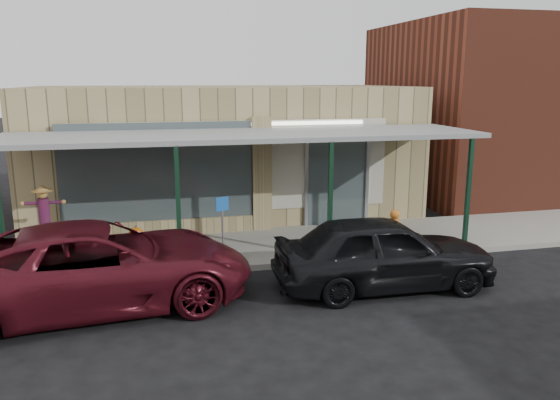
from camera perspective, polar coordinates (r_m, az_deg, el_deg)
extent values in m
plane|color=black|center=(11.21, -0.30, -10.79)|extent=(120.00, 120.00, 0.00)
cube|color=gray|center=(14.50, -3.47, -5.00)|extent=(40.00, 3.20, 0.15)
cube|color=tan|center=(18.53, -5.97, 5.22)|extent=(12.00, 6.00, 4.20)
cube|color=#445153|center=(15.30, -12.65, 2.68)|extent=(5.20, 0.06, 2.80)
cube|color=#445153|center=(16.37, 5.92, 2.14)|extent=(1.80, 0.06, 2.80)
cube|color=tan|center=(15.67, -1.95, 2.47)|extent=(0.55, 0.30, 3.40)
cube|color=tan|center=(15.68, -12.38, -2.87)|extent=(5.20, 0.30, 0.50)
cube|color=#AEAB9A|center=(15.57, -4.54, 3.49)|extent=(9.00, 0.02, 2.60)
cube|color=white|center=(15.40, -4.60, 7.89)|extent=(7.50, 0.03, 0.10)
cube|color=slate|center=(13.89, -3.63, 6.78)|extent=(12.00, 3.00, 0.12)
cube|color=black|center=(12.93, -27.17, -1.78)|extent=(0.10, 0.10, 2.95)
cube|color=black|center=(12.53, -10.57, -1.00)|extent=(0.10, 0.10, 2.95)
cube|color=black|center=(13.17, 5.26, -0.18)|extent=(0.10, 0.10, 2.95)
cube|color=black|center=(14.74, 19.05, 0.55)|extent=(0.10, 0.10, 2.95)
cube|color=brown|center=(24.59, 25.62, 8.56)|extent=(12.00, 8.00, 6.50)
cylinder|color=#533A21|center=(14.92, -23.15, -4.30)|extent=(0.85, 0.85, 0.45)
cylinder|color=navy|center=(14.82, -23.28, -2.84)|extent=(0.31, 0.31, 0.34)
cylinder|color=maroon|center=(14.70, -23.44, -1.04)|extent=(0.34, 0.34, 0.62)
sphere|color=tan|center=(14.62, -23.58, 0.59)|extent=(0.25, 0.25, 0.25)
cone|color=tan|center=(14.59, -23.63, 1.15)|extent=(0.41, 0.41, 0.16)
cylinder|color=#533A21|center=(13.99, -14.73, -4.80)|extent=(0.78, 0.78, 0.44)
ellipsoid|color=orange|center=(13.89, -14.81, -3.38)|extent=(0.35, 0.35, 0.28)
cylinder|color=#4C471E|center=(13.85, -14.85, -2.72)|extent=(0.04, 0.04, 0.07)
cylinder|color=gray|center=(13.05, -5.98, -3.81)|extent=(0.04, 0.04, 1.26)
cube|color=#1651AA|center=(12.85, -6.06, -0.41)|extent=(0.31, 0.15, 0.33)
imported|color=black|center=(11.96, 10.77, -5.38)|extent=(4.76, 2.01, 1.61)
ellipsoid|color=#CF6524|center=(12.80, 11.93, -2.74)|extent=(0.30, 0.25, 0.39)
sphere|color=#CF6524|center=(12.77, 11.91, -1.52)|extent=(0.22, 0.22, 0.22)
cylinder|color=#187033|center=(12.76, 11.96, -2.07)|extent=(0.15, 0.15, 0.02)
imported|color=#4F0F1A|center=(11.40, -18.48, -6.54)|extent=(6.31, 3.42, 1.68)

